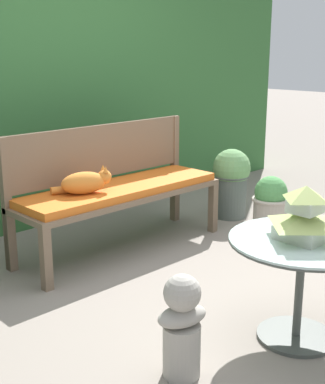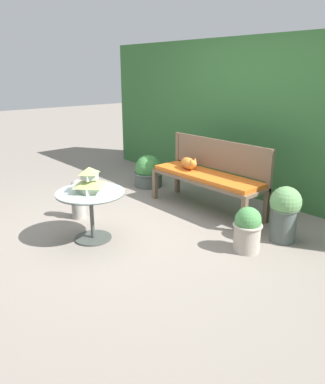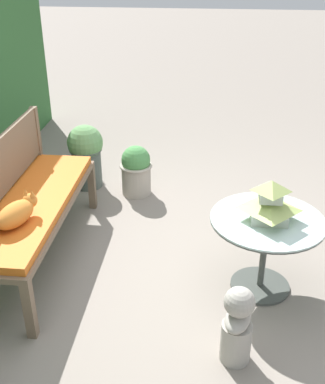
{
  "view_description": "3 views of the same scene",
  "coord_description": "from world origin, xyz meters",
  "px_view_note": "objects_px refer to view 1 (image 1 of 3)",
  "views": [
    {
      "loc": [
        -2.45,
        -2.0,
        1.5
      ],
      "look_at": [
        -0.22,
        0.28,
        0.64
      ],
      "focal_mm": 50.0,
      "sensor_mm": 36.0,
      "label": 1
    },
    {
      "loc": [
        3.31,
        -2.61,
        1.83
      ],
      "look_at": [
        -0.03,
        0.28,
        0.39
      ],
      "focal_mm": 35.0,
      "sensor_mm": 36.0,
      "label": 2
    },
    {
      "loc": [
        -2.91,
        -0.26,
        2.2
      ],
      "look_at": [
        0.06,
        0.05,
        0.62
      ],
      "focal_mm": 45.0,
      "sensor_mm": 36.0,
      "label": 3
    }
  ],
  "objects_px": {
    "cat": "(85,182)",
    "potted_plant_bench_right": "(231,180)",
    "potted_plant_table_near": "(270,204)",
    "garden_bench": "(121,194)",
    "garden_bust": "(182,326)",
    "pagoda_birdhouse": "(305,216)",
    "patio_table": "(301,260)"
  },
  "relations": [
    {
      "from": "garden_bench",
      "to": "potted_plant_table_near",
      "type": "relative_size",
      "value": 3.46
    },
    {
      "from": "garden_bench",
      "to": "garden_bust",
      "type": "xyz_separation_m",
      "value": [
        -0.87,
        -1.46,
        -0.18
      ]
    },
    {
      "from": "patio_table",
      "to": "potted_plant_table_near",
      "type": "xyz_separation_m",
      "value": [
        1.31,
        1.09,
        -0.2
      ]
    },
    {
      "from": "pagoda_birdhouse",
      "to": "potted_plant_bench_right",
      "type": "relative_size",
      "value": 0.5
    },
    {
      "from": "potted_plant_table_near",
      "to": "potted_plant_bench_right",
      "type": "bearing_deg",
      "value": 77.63
    },
    {
      "from": "cat",
      "to": "potted_plant_bench_right",
      "type": "height_order",
      "value": "cat"
    },
    {
      "from": "potted_plant_bench_right",
      "to": "potted_plant_table_near",
      "type": "distance_m",
      "value": 0.53
    },
    {
      "from": "garden_bust",
      "to": "potted_plant_bench_right",
      "type": "xyz_separation_m",
      "value": [
        2.11,
        1.39,
        0.09
      ]
    },
    {
      "from": "potted_plant_bench_right",
      "to": "garden_bust",
      "type": "bearing_deg",
      "value": -146.53
    },
    {
      "from": "patio_table",
      "to": "garden_bust",
      "type": "distance_m",
      "value": 0.73
    },
    {
      "from": "garden_bust",
      "to": "pagoda_birdhouse",
      "type": "bearing_deg",
      "value": -0.56
    },
    {
      "from": "patio_table",
      "to": "garden_bust",
      "type": "height_order",
      "value": "patio_table"
    },
    {
      "from": "garden_bench",
      "to": "potted_plant_bench_right",
      "type": "distance_m",
      "value": 1.25
    },
    {
      "from": "potted_plant_bench_right",
      "to": "pagoda_birdhouse",
      "type": "bearing_deg",
      "value": -131.83
    },
    {
      "from": "garden_bust",
      "to": "patio_table",
      "type": "bearing_deg",
      "value": -0.56
    },
    {
      "from": "garden_bench",
      "to": "potted_plant_table_near",
      "type": "bearing_deg",
      "value": -27.11
    },
    {
      "from": "patio_table",
      "to": "pagoda_birdhouse",
      "type": "height_order",
      "value": "pagoda_birdhouse"
    },
    {
      "from": "garden_bench",
      "to": "pagoda_birdhouse",
      "type": "bearing_deg",
      "value": -96.32
    },
    {
      "from": "cat",
      "to": "garden_bench",
      "type": "bearing_deg",
      "value": 20.85
    },
    {
      "from": "cat",
      "to": "garden_bust",
      "type": "relative_size",
      "value": 0.76
    },
    {
      "from": "patio_table",
      "to": "garden_bust",
      "type": "xyz_separation_m",
      "value": [
        -0.68,
        0.2,
        -0.19
      ]
    },
    {
      "from": "patio_table",
      "to": "potted_plant_bench_right",
      "type": "relative_size",
      "value": 1.2
    },
    {
      "from": "garden_bench",
      "to": "patio_table",
      "type": "xyz_separation_m",
      "value": [
        -0.18,
        -1.66,
        0.0
      ]
    },
    {
      "from": "pagoda_birdhouse",
      "to": "cat",
      "type": "bearing_deg",
      "value": 95.17
    },
    {
      "from": "garden_bench",
      "to": "cat",
      "type": "relative_size",
      "value": 4.31
    },
    {
      "from": "garden_bench",
      "to": "garden_bust",
      "type": "relative_size",
      "value": 3.3
    },
    {
      "from": "cat",
      "to": "patio_table",
      "type": "relative_size",
      "value": 0.52
    },
    {
      "from": "garden_bench",
      "to": "pagoda_birdhouse",
      "type": "xyz_separation_m",
      "value": [
        -0.18,
        -1.66,
        0.24
      ]
    },
    {
      "from": "potted_plant_table_near",
      "to": "pagoda_birdhouse",
      "type": "bearing_deg",
      "value": -140.44
    },
    {
      "from": "pagoda_birdhouse",
      "to": "potted_plant_bench_right",
      "type": "bearing_deg",
      "value": 48.17
    },
    {
      "from": "cat",
      "to": "potted_plant_table_near",
      "type": "relative_size",
      "value": 0.8
    },
    {
      "from": "cat",
      "to": "pagoda_birdhouse",
      "type": "height_order",
      "value": "pagoda_birdhouse"
    }
  ]
}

